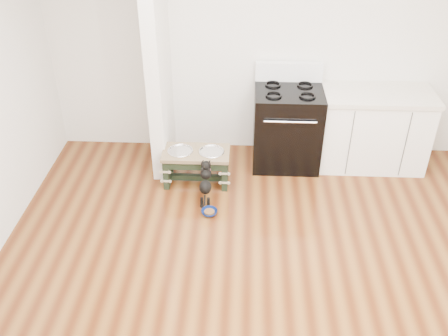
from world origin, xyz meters
TOP-DOWN VIEW (x-y plane):
  - ground at (0.00, 0.00)m, footprint 5.00×5.00m
  - room_shell at (0.00, 0.00)m, footprint 5.00×5.00m
  - partition_wall at (-1.18, 2.10)m, footprint 0.15×0.80m
  - oven_range at (0.25, 2.16)m, footprint 0.76×0.69m
  - cabinet_run at (1.23, 2.18)m, footprint 1.24×0.64m
  - dog_feeder at (-0.76, 1.67)m, footprint 0.73×0.39m
  - puppy at (-0.63, 1.34)m, footprint 0.13×0.37m
  - floor_bowl at (-0.57, 1.10)m, footprint 0.22×0.22m

SIDE VIEW (x-z plane):
  - ground at x=0.00m, z-range 0.00..0.00m
  - floor_bowl at x=-0.57m, z-range 0.00..0.05m
  - puppy at x=-0.63m, z-range 0.02..0.47m
  - dog_feeder at x=-0.76m, z-range 0.08..0.49m
  - cabinet_run at x=1.23m, z-range 0.00..0.91m
  - oven_range at x=0.25m, z-range -0.09..1.05m
  - partition_wall at x=-1.18m, z-range 0.00..2.70m
  - room_shell at x=0.00m, z-range -0.88..4.12m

